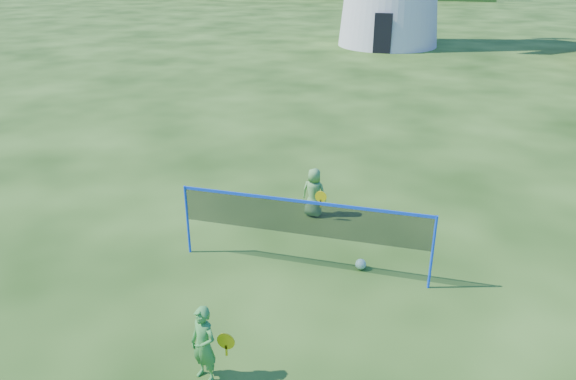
# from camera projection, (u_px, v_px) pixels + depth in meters

# --- Properties ---
(ground) EXTENTS (220.00, 220.00, 0.00)m
(ground) POSITION_uv_depth(u_px,v_px,m) (272.00, 264.00, 11.11)
(ground) COLOR black
(ground) RESTS_ON ground
(badminton_net) EXTENTS (5.05, 0.05, 1.55)m
(badminton_net) POSITION_uv_depth(u_px,v_px,m) (303.00, 219.00, 10.50)
(badminton_net) COLOR blue
(badminton_net) RESTS_ON ground
(player_girl) EXTENTS (0.69, 0.46, 1.27)m
(player_girl) POSITION_uv_depth(u_px,v_px,m) (204.00, 345.00, 7.91)
(player_girl) COLOR #3A8D38
(player_girl) RESTS_ON ground
(player_boy) EXTENTS (0.68, 0.46, 1.22)m
(player_boy) POSITION_uv_depth(u_px,v_px,m) (314.00, 193.00, 12.93)
(player_boy) COLOR #599749
(player_boy) RESTS_ON ground
(play_ball) EXTENTS (0.22, 0.22, 0.22)m
(play_ball) POSITION_uv_depth(u_px,v_px,m) (361.00, 264.00, 10.92)
(play_ball) COLOR green
(play_ball) RESTS_ON ground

